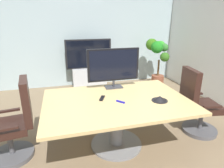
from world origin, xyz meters
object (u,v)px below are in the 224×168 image
Objects in this scene: potted_plant at (158,56)px; remote_control at (102,98)px; conference_table at (117,110)px; office_chair_left at (16,126)px; conference_phone at (160,99)px; office_chair_right at (197,107)px; wall_display_unit at (89,72)px; tv_monitor at (114,66)px.

potted_plant reaches higher than remote_control.
conference_table is at bearing -128.55° from potted_plant.
office_chair_left reaches higher than remote_control.
conference_table is at bearing 161.65° from conference_phone.
office_chair_left is 1.97m from conference_phone.
remote_control is (-2.03, -2.22, -0.09)m from potted_plant.
conference_phone is at bearing 73.02° from office_chair_left.
conference_table is 1.83× the size of office_chair_left.
office_chair_left is (-1.36, 0.13, -0.12)m from conference_table.
potted_plant is 7.65× the size of remote_control.
conference_phone is 0.80m from remote_control.
potted_plant reaches higher than conference_table.
office_chair_right is 0.83× the size of wall_display_unit.
office_chair_left is 3.89m from potted_plant.
wall_display_unit is at bearing 168.67° from potted_plant.
conference_phone is at bearing 112.23° from office_chair_right.
office_chair_left is at bearing -118.36° from wall_display_unit.
potted_plant is (1.84, 2.31, 0.27)m from conference_table.
office_chair_left is 1.00× the size of office_chair_right.
conference_table is 1.52× the size of wall_display_unit.
office_chair_left is at bearing 96.44° from office_chair_right.
tv_monitor is 2.51m from potted_plant.
conference_phone is at bearing -117.11° from potted_plant.
office_chair_right is at bearing 21.25° from remote_control.
remote_control is (-1.55, 0.09, 0.29)m from office_chair_right.
conference_phone reaches higher than remote_control.
office_chair_left is 1.21m from remote_control.
office_chair_right is 4.95× the size of conference_phone.
potted_plant is at bearing 72.06° from remote_control.
tv_monitor is at bearing 77.01° from office_chair_right.
potted_plant is (3.20, 2.18, 0.38)m from office_chair_left.
conference_phone is at bearing -18.35° from conference_table.
conference_table is 9.05× the size of conference_phone.
office_chair_left is 4.95× the size of conference_phone.
potted_plant is at bearing -2.54° from office_chair_right.
wall_display_unit is (0.01, 2.67, -0.13)m from conference_table.
office_chair_left reaches higher than conference_phone.
wall_display_unit reaches higher than remote_control.
office_chair_right is at bearing -101.69° from potted_plant.
tv_monitor reaches higher than office_chair_right.
potted_plant reaches higher than office_chair_right.
remote_control reaches higher than conference_table.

